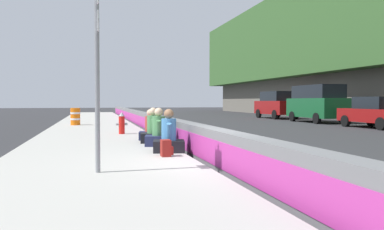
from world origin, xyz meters
TOP-DOWN VIEW (x-y plane):
  - ground_plane at (0.00, 0.00)m, footprint 160.00×160.00m
  - sidewalk_strip at (0.00, 2.65)m, footprint 80.00×4.40m
  - jersey_barrier at (0.00, 0.00)m, footprint 76.00×0.45m
  - route_sign_post at (-0.70, 2.63)m, footprint 0.44×0.09m
  - fire_hydrant at (7.96, 1.58)m, footprint 0.26×0.46m
  - seated_person_foreground at (1.91, 0.79)m, footprint 0.82×0.92m
  - seated_person_middle at (3.41, 0.81)m, footprint 0.83×0.93m
  - seated_person_rear at (4.33, 0.84)m, footprint 0.78×0.88m
  - seated_person_far at (5.28, 0.80)m, footprint 0.77×0.86m
  - backpack at (1.11, 1.00)m, footprint 0.32×0.28m
  - construction_barrel at (14.58, 3.67)m, footprint 0.54×0.54m
  - parked_car_third at (10.08, -12.24)m, footprint 4.51×1.96m
  - parked_car_fourth at (15.99, -12.24)m, footprint 5.13×2.16m
  - parked_car_midline at (22.29, -12.34)m, footprint 4.84×2.14m

SIDE VIEW (x-z plane):
  - ground_plane at x=0.00m, z-range 0.00..0.00m
  - sidewalk_strip at x=0.00m, z-range 0.00..0.14m
  - backpack at x=1.11m, z-range 0.13..0.53m
  - jersey_barrier at x=0.00m, z-range 0.00..0.85m
  - seated_person_far at x=5.28m, z-range -0.06..1.00m
  - seated_person_rear at x=4.33m, z-range -0.07..1.06m
  - seated_person_foreground at x=1.91m, z-range -0.07..1.06m
  - seated_person_middle at x=3.41m, z-range -0.07..1.06m
  - fire_hydrant at x=7.96m, z-range 0.15..1.03m
  - construction_barrel at x=14.58m, z-range 0.14..1.09m
  - parked_car_third at x=10.08m, z-range 0.01..1.72m
  - parked_car_midline at x=22.29m, z-range 0.04..2.32m
  - parked_car_fourth at x=15.99m, z-range 0.07..2.63m
  - route_sign_post at x=-0.70m, z-range 0.41..4.01m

